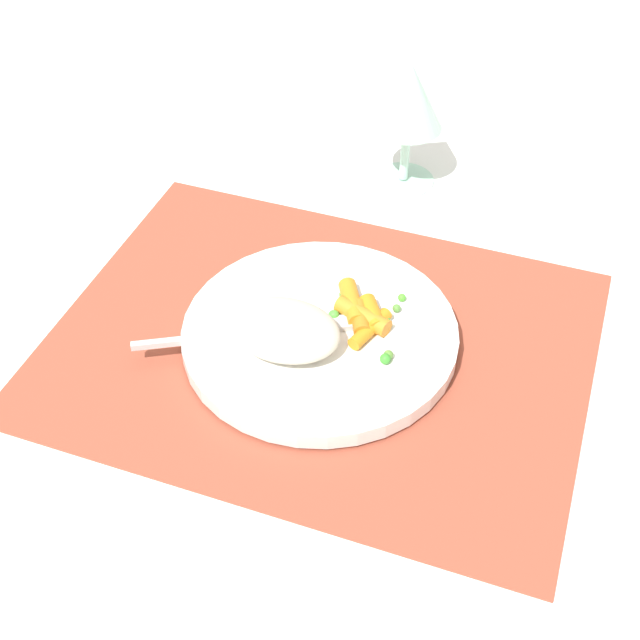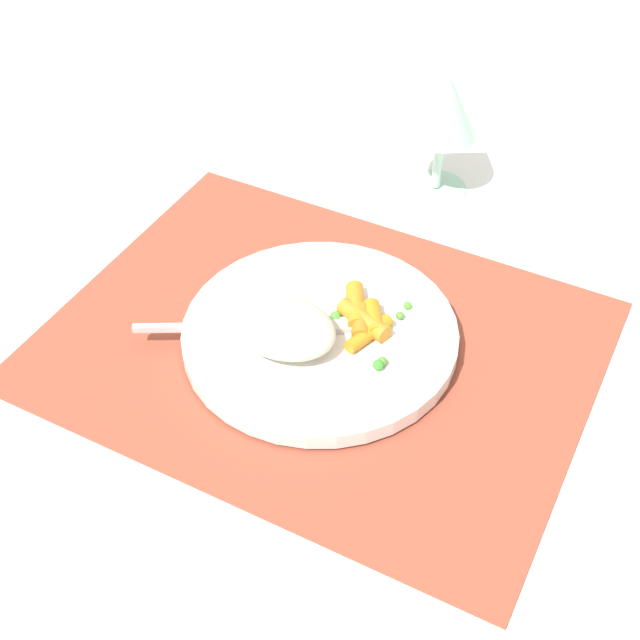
% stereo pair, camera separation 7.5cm
% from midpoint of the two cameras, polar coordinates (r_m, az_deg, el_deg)
% --- Properties ---
extents(ground_plane, '(2.40, 2.40, 0.00)m').
position_cam_midpoint_polar(ground_plane, '(0.78, -2.75, -1.79)').
color(ground_plane, white).
extents(placemat, '(0.47, 0.36, 0.01)m').
position_cam_midpoint_polar(placemat, '(0.78, -2.76, -1.63)').
color(placemat, '#9E4733').
rests_on(placemat, ground_plane).
extents(plate, '(0.24, 0.24, 0.02)m').
position_cam_midpoint_polar(plate, '(0.77, -2.79, -1.08)').
color(plate, white).
rests_on(plate, placemat).
extents(rice_mound, '(0.10, 0.07, 0.03)m').
position_cam_midpoint_polar(rice_mound, '(0.74, -5.24, -0.77)').
color(rice_mound, beige).
rests_on(rice_mound, plate).
extents(carrot_portion, '(0.06, 0.08, 0.02)m').
position_cam_midpoint_polar(carrot_portion, '(0.77, -0.03, 0.24)').
color(carrot_portion, orange).
rests_on(carrot_portion, plate).
extents(pea_scatter, '(0.07, 0.09, 0.01)m').
position_cam_midpoint_polar(pea_scatter, '(0.76, 0.13, -0.44)').
color(pea_scatter, green).
rests_on(pea_scatter, plate).
extents(fork, '(0.19, 0.11, 0.01)m').
position_cam_midpoint_polar(fork, '(0.76, -5.61, -0.81)').
color(fork, silver).
rests_on(fork, plate).
extents(wine_glass, '(0.07, 0.07, 0.14)m').
position_cam_midpoint_polar(wine_glass, '(0.93, 3.60, 13.97)').
color(wine_glass, '#B2E0CC').
rests_on(wine_glass, ground_plane).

